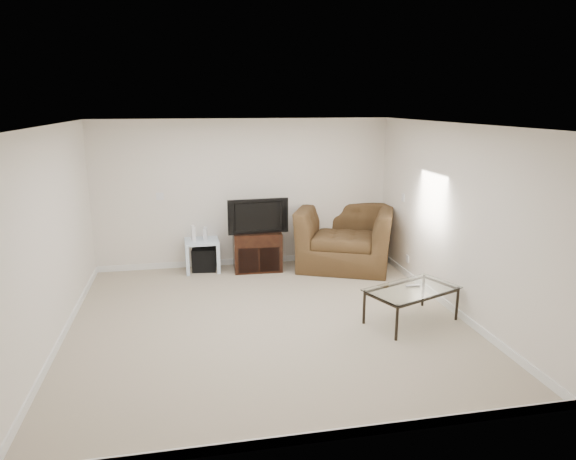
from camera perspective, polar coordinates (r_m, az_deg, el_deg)
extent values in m
plane|color=tan|center=(6.76, -2.22, -10.07)|extent=(5.00, 5.00, 0.00)
plane|color=white|center=(6.18, -2.44, 11.63)|extent=(5.00, 5.00, 0.00)
cube|color=silver|center=(8.78, -4.87, 4.08)|extent=(5.00, 0.02, 2.50)
cube|color=silver|center=(6.47, -24.77, -0.75)|extent=(0.02, 5.00, 2.50)
cube|color=silver|center=(7.16, 17.85, 1.19)|extent=(0.02, 5.00, 2.50)
cube|color=white|center=(8.73, -14.04, 3.65)|extent=(0.12, 0.02, 0.12)
cube|color=white|center=(8.56, 12.66, 3.53)|extent=(0.02, 0.09, 0.13)
cube|color=white|center=(8.51, 13.13, -3.13)|extent=(0.02, 0.08, 0.12)
cube|color=black|center=(8.57, -3.42, -0.94)|extent=(0.48, 0.35, 0.07)
imported|color=black|center=(8.48, -3.47, 1.68)|extent=(0.94, 0.23, 0.58)
cube|color=black|center=(8.79, -9.29, -3.18)|extent=(0.43, 0.43, 0.39)
cube|color=white|center=(8.61, -10.49, -0.37)|extent=(0.07, 0.18, 0.24)
cube|color=silver|center=(8.62, -9.16, -0.40)|extent=(0.08, 0.16, 0.21)
imported|color=brown|center=(8.80, 6.37, 0.32)|extent=(1.85, 1.56, 1.37)
cube|color=#B2B2B7|center=(6.81, 13.69, -6.03)|extent=(0.18, 0.06, 0.02)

